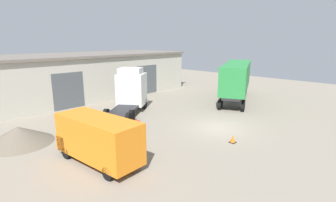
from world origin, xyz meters
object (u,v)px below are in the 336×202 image
gravel_pile (18,135)px  delivery_van_orange (97,138)px  tractor_unit_white (130,91)px  container_trailer_green (236,77)px  oil_drum (136,127)px  traffic_cone (233,139)px

gravel_pile → delivery_van_orange: bearing=-70.6°
tractor_unit_white → gravel_pile: (-10.17, -1.03, -1.37)m
container_trailer_green → oil_drum: 14.75m
tractor_unit_white → traffic_cone: bearing=-126.6°
container_trailer_green → traffic_cone: container_trailer_green is taller
tractor_unit_white → gravel_pile: bearing=150.3°
container_trailer_green → delivery_van_orange: size_ratio=1.97×
gravel_pile → container_trailer_green: bearing=-10.2°
gravel_pile → tractor_unit_white: bearing=5.8°
delivery_van_orange → gravel_pile: 6.62m
delivery_van_orange → gravel_pile: delivery_van_orange is taller
tractor_unit_white → traffic_cone: 11.37m
delivery_van_orange → gravel_pile: (-2.18, 6.19, -0.85)m
gravel_pile → oil_drum: 7.86m
oil_drum → container_trailer_green: bearing=0.6°
oil_drum → traffic_cone: 6.98m
tractor_unit_white → traffic_cone: tractor_unit_white is taller
tractor_unit_white → container_trailer_green: bearing=-59.1°
container_trailer_green → tractor_unit_white: bearing=131.3°
container_trailer_green → gravel_pile: 21.78m
container_trailer_green → delivery_van_orange: 19.34m
tractor_unit_white → container_trailer_green: container_trailer_green is taller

